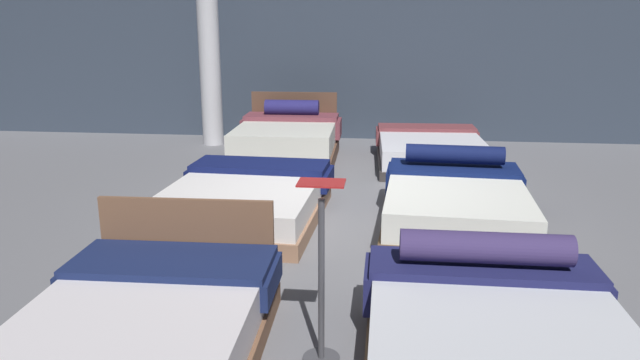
# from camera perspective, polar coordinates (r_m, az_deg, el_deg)

# --- Properties ---
(ground_plane) EXTENTS (18.00, 18.00, 0.02)m
(ground_plane) POSITION_cam_1_polar(r_m,az_deg,el_deg) (6.47, 2.81, -3.99)
(ground_plane) COLOR slate
(showroom_back_wall) EXTENTS (18.00, 0.06, 3.50)m
(showroom_back_wall) POSITION_cam_1_polar(r_m,az_deg,el_deg) (10.86, 4.57, 13.14)
(showroom_back_wall) COLOR #333D4C
(showroom_back_wall) RESTS_ON ground_plane
(bed_0) EXTENTS (1.50, 2.06, 0.81)m
(bed_0) POSITION_cam_1_polar(r_m,az_deg,el_deg) (3.97, -16.70, -13.85)
(bed_0) COLOR brown
(bed_0) RESTS_ON ground_plane
(bed_1) EXTENTS (1.61, 2.02, 0.74)m
(bed_1) POSITION_cam_1_polar(r_m,az_deg,el_deg) (3.74, 16.81, -15.37)
(bed_1) COLOR #94724A
(bed_1) RESTS_ON ground_plane
(bed_2) EXTENTS (1.74, 2.22, 0.48)m
(bed_2) POSITION_cam_1_polar(r_m,az_deg,el_deg) (6.48, -7.21, -1.99)
(bed_2) COLOR #956C51
(bed_2) RESTS_ON ground_plane
(bed_3) EXTENTS (1.60, 2.19, 0.75)m
(bed_3) POSITION_cam_1_polar(r_m,az_deg,el_deg) (6.34, 12.94, -2.33)
(bed_3) COLOR brown
(bed_3) RESTS_ON ground_plane
(bed_4) EXTENTS (1.63, 1.97, 0.97)m
(bed_4) POSITION_cam_1_polar(r_m,az_deg,el_deg) (9.23, -3.21, 3.82)
(bed_4) COLOR brown
(bed_4) RESTS_ON ground_plane
(bed_5) EXTENTS (1.66, 2.15, 0.47)m
(bed_5) POSITION_cam_1_polar(r_m,az_deg,el_deg) (9.09, 10.61, 2.79)
(bed_5) COLOR #342F2D
(bed_5) RESTS_ON ground_plane
(price_sign) EXTENTS (0.28, 0.24, 1.18)m
(price_sign) POSITION_cam_1_polar(r_m,az_deg,el_deg) (3.73, 0.13, -10.89)
(price_sign) COLOR #3F3F44
(price_sign) RESTS_ON ground_plane
(support_pillar) EXTENTS (0.36, 0.36, 3.50)m
(support_pillar) POSITION_cam_1_polar(r_m,az_deg,el_deg) (10.48, -10.69, 12.87)
(support_pillar) COLOR silver
(support_pillar) RESTS_ON ground_plane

